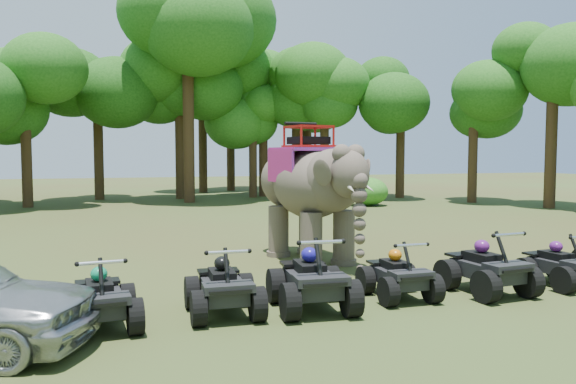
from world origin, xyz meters
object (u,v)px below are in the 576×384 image
at_px(atv_2, 312,272).
at_px(atv_3, 398,269).
at_px(elephant, 310,192).
at_px(atv_5, 561,259).
at_px(atv_1, 223,280).
at_px(atv_0, 100,291).
at_px(atv_4, 487,261).

xyz_separation_m(atv_2, atv_3, (1.86, 0.25, -0.10)).
height_order(elephant, atv_5, elephant).
relative_size(atv_1, atv_3, 1.07).
height_order(atv_1, atv_2, atv_2).
xyz_separation_m(atv_1, atv_5, (7.19, -0.03, -0.04)).
bearing_deg(atv_2, atv_3, 11.81).
relative_size(atv_0, atv_1, 0.98).
xyz_separation_m(atv_0, atv_2, (3.60, 0.04, 0.08)).
relative_size(atv_4, atv_5, 1.13).
distance_m(atv_2, atv_5, 5.61).
bearing_deg(atv_4, atv_1, 173.95).
bearing_deg(atv_0, atv_3, -2.05).
bearing_deg(atv_5, atv_3, 173.02).
distance_m(elephant, atv_3, 4.34).
xyz_separation_m(atv_0, atv_4, (7.33, 0.09, 0.05)).
bearing_deg(atv_3, elephant, 95.42).
height_order(atv_3, atv_5, atv_5).
distance_m(atv_2, atv_3, 1.88).
distance_m(atv_1, atv_3, 3.44).
bearing_deg(atv_2, atv_1, 178.98).
distance_m(elephant, atv_2, 4.79).
relative_size(atv_1, atv_5, 1.07).
bearing_deg(atv_3, atv_2, -171.66).
bearing_deg(atv_2, atv_4, 4.94).
height_order(atv_1, atv_5, atv_1).
relative_size(elephant, atv_3, 2.75).
xyz_separation_m(elephant, atv_2, (-1.52, -4.40, -1.12)).
bearing_deg(atv_4, atv_2, 175.72).
relative_size(atv_3, atv_5, 1.00).
height_order(atv_0, atv_5, atv_0).
bearing_deg(atv_1, atv_3, 3.59).
distance_m(atv_3, atv_5, 3.75).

